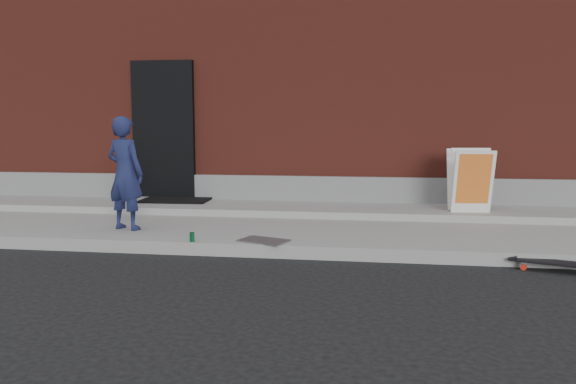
% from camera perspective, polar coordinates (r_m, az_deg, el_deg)
% --- Properties ---
extents(ground, '(80.00, 80.00, 0.00)m').
position_cam_1_polar(ground, '(6.26, 0.56, -6.85)').
color(ground, black).
rests_on(ground, ground).
extents(sidewalk, '(20.00, 3.00, 0.15)m').
position_cam_1_polar(sidewalk, '(7.70, 2.12, -3.67)').
color(sidewalk, gray).
rests_on(sidewalk, ground).
extents(apron, '(20.00, 1.20, 0.10)m').
position_cam_1_polar(apron, '(8.56, 2.80, -1.75)').
color(apron, gray).
rests_on(apron, sidewalk).
extents(building, '(20.00, 8.10, 5.00)m').
position_cam_1_polar(building, '(13.08, 4.92, 11.33)').
color(building, maroon).
rests_on(building, ground).
extents(child, '(0.60, 0.48, 1.44)m').
position_cam_1_polar(child, '(7.39, -16.22, 1.83)').
color(child, '#181D44').
rests_on(child, sidewalk).
extents(skateboard, '(0.92, 0.53, 0.10)m').
position_cam_1_polar(skateboard, '(6.35, 25.73, -6.58)').
color(skateboard, red).
rests_on(skateboard, ground).
extents(pizza_sign, '(0.59, 0.68, 0.90)m').
position_cam_1_polar(pizza_sign, '(8.34, 18.01, 1.17)').
color(pizza_sign, white).
rests_on(pizza_sign, apron).
extents(soda_can, '(0.08, 0.08, 0.11)m').
position_cam_1_polar(soda_can, '(6.53, -9.72, -4.54)').
color(soda_can, '#1A8644').
rests_on(soda_can, sidewalk).
extents(doormat, '(1.11, 0.91, 0.03)m').
position_cam_1_polar(doormat, '(9.35, -11.18, -0.73)').
color(doormat, black).
rests_on(doormat, apron).
extents(utility_plate, '(0.63, 0.51, 0.02)m').
position_cam_1_polar(utility_plate, '(6.48, -2.48, -4.95)').
color(utility_plate, '#5B5B60').
rests_on(utility_plate, sidewalk).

